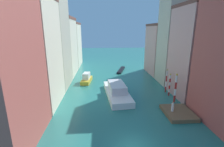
# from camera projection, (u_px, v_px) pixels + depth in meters

# --- Properties ---
(ground_plane) EXTENTS (154.00, 154.00, 0.00)m
(ground_plane) POSITION_uv_depth(u_px,v_px,m) (114.00, 81.00, 41.61)
(ground_plane) COLOR #28756B
(building_left_1) EXTENTS (7.58, 9.52, 17.91)m
(building_left_1) POSITION_uv_depth(u_px,v_px,m) (32.00, 53.00, 26.50)
(building_left_1) COLOR beige
(building_left_1) RESTS_ON ground
(building_left_2) EXTENTS (7.58, 9.31, 20.79)m
(building_left_2) POSITION_uv_depth(u_px,v_px,m) (49.00, 40.00, 35.20)
(building_left_2) COLOR #BCB299
(building_left_2) RESTS_ON ground
(building_left_3) EXTENTS (7.58, 11.50, 15.92)m
(building_left_3) POSITION_uv_depth(u_px,v_px,m) (61.00, 47.00, 45.77)
(building_left_3) COLOR beige
(building_left_3) RESTS_ON ground
(building_left_4) EXTENTS (7.58, 11.78, 14.93)m
(building_left_4) POSITION_uv_depth(u_px,v_px,m) (69.00, 45.00, 57.41)
(building_left_4) COLOR beige
(building_left_4) RESTS_ON ground
(building_right_1) EXTENTS (7.58, 8.95, 17.10)m
(building_right_1) POSITION_uv_depth(u_px,v_px,m) (197.00, 52.00, 30.21)
(building_right_1) COLOR tan
(building_right_1) RESTS_ON ground
(building_right_2) EXTENTS (7.58, 7.15, 20.72)m
(building_right_2) POSITION_uv_depth(u_px,v_px,m) (178.00, 40.00, 37.67)
(building_right_2) COLOR #BCB299
(building_right_2) RESTS_ON ground
(building_right_3) EXTENTS (7.58, 10.58, 14.19)m
(building_right_3) POSITION_uv_depth(u_px,v_px,m) (162.00, 49.00, 47.33)
(building_right_3) COLOR tan
(building_right_3) RESTS_ON ground
(waterfront_dock) EXTENTS (4.15, 5.05, 0.58)m
(waterfront_dock) POSITION_uv_depth(u_px,v_px,m) (178.00, 113.00, 25.00)
(waterfront_dock) COLOR brown
(waterfront_dock) RESTS_ON ground
(person_on_dock) EXTENTS (0.36, 0.36, 1.55)m
(person_on_dock) POSITION_uv_depth(u_px,v_px,m) (173.00, 107.00, 24.72)
(person_on_dock) COLOR white
(person_on_dock) RESTS_ON waterfront_dock
(mooring_pole_0) EXTENTS (0.38, 0.38, 5.27)m
(mooring_pole_0) POSITION_uv_depth(u_px,v_px,m) (176.00, 88.00, 28.82)
(mooring_pole_0) COLOR red
(mooring_pole_0) RESTS_ON ground
(mooring_pole_1) EXTENTS (0.32, 0.32, 4.48)m
(mooring_pole_1) POSITION_uv_depth(u_px,v_px,m) (170.00, 84.00, 31.71)
(mooring_pole_1) COLOR red
(mooring_pole_1) RESTS_ON ground
(mooring_pole_2) EXTENTS (0.27, 0.27, 4.87)m
(mooring_pole_2) POSITION_uv_depth(u_px,v_px,m) (166.00, 81.00, 33.50)
(mooring_pole_2) COLOR red
(mooring_pole_2) RESTS_ON ground
(vaporetto_white) EXTENTS (4.96, 12.26, 2.54)m
(vaporetto_white) POSITION_uv_depth(u_px,v_px,m) (117.00, 91.00, 31.99)
(vaporetto_white) COLOR white
(vaporetto_white) RESTS_ON ground
(gondola_black) EXTENTS (3.52, 8.37, 0.51)m
(gondola_black) POSITION_uv_depth(u_px,v_px,m) (121.00, 70.00, 51.45)
(gondola_black) COLOR black
(gondola_black) RESTS_ON ground
(motorboat_0) EXTENTS (2.62, 5.67, 2.35)m
(motorboat_0) POSITION_uv_depth(u_px,v_px,m) (87.00, 79.00, 40.26)
(motorboat_0) COLOR gold
(motorboat_0) RESTS_ON ground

